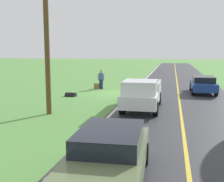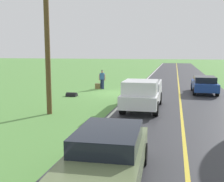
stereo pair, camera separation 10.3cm
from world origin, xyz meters
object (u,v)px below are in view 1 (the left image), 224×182
(suitcase_carried, at_px, (97,86))
(sedan_near_oncoming, at_px, (203,84))
(sedan_ahead_same_lane, at_px, (109,155))
(hitchhiker_walking, at_px, (101,78))
(utility_pole_roadside, at_px, (47,37))
(pickup_truck_passing, at_px, (142,93))

(suitcase_carried, distance_m, sedan_near_oncoming, 9.33)
(suitcase_carried, relative_size, sedan_ahead_same_lane, 0.11)
(hitchhiker_walking, bearing_deg, utility_pole_roadside, 88.62)
(sedan_near_oncoming, distance_m, utility_pole_roadside, 13.83)
(hitchhiker_walking, relative_size, utility_pole_roadside, 0.21)
(sedan_near_oncoming, bearing_deg, sedan_ahead_same_lane, 76.51)
(sedan_near_oncoming, xyz_separation_m, sedan_ahead_same_lane, (4.07, 16.96, 0.00))
(hitchhiker_walking, height_order, sedan_ahead_same_lane, hitchhiker_walking)
(utility_pole_roadside, bearing_deg, sedan_ahead_same_lane, 125.27)
(suitcase_carried, distance_m, utility_pole_roadside, 11.18)
(suitcase_carried, bearing_deg, pickup_truck_passing, 30.20)
(pickup_truck_passing, height_order, utility_pole_roadside, utility_pole_roadside)
(sedan_near_oncoming, xyz_separation_m, utility_pole_roadside, (9.13, 9.80, 3.45))
(suitcase_carried, xyz_separation_m, sedan_near_oncoming, (-9.29, 0.66, 0.50))
(pickup_truck_passing, bearing_deg, utility_pole_roadside, 24.68)
(pickup_truck_passing, bearing_deg, sedan_near_oncoming, -119.29)
(hitchhiker_walking, height_order, suitcase_carried, hitchhiker_walking)
(utility_pole_roadside, bearing_deg, suitcase_carried, -89.10)
(utility_pole_roadside, bearing_deg, pickup_truck_passing, -155.32)
(pickup_truck_passing, height_order, sedan_near_oncoming, pickup_truck_passing)
(utility_pole_roadside, bearing_deg, hitchhiker_walking, -91.38)
(hitchhiker_walking, distance_m, suitcase_carried, 0.84)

